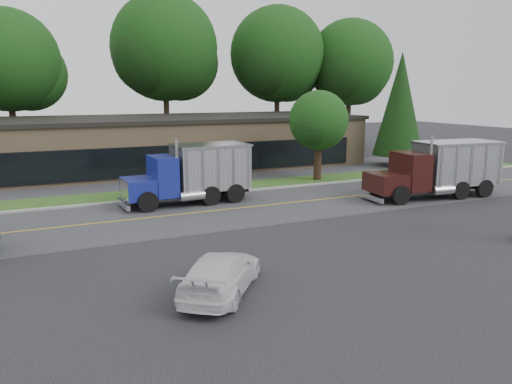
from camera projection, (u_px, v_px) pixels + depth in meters
ground at (304, 260)px, 19.19m from camera, size 140.00×140.00×0.00m
road at (220, 210)px, 27.18m from camera, size 60.00×8.00×0.02m
center_line at (220, 210)px, 27.18m from camera, size 60.00×0.12×0.01m
curb at (195, 196)px, 30.90m from camera, size 60.00×0.30×0.12m
grass_verge at (186, 191)px, 32.50m from camera, size 60.00×3.40×0.03m
far_parking at (166, 179)px, 36.93m from camera, size 60.00×7.00×0.02m
strip_mall at (170, 144)px, 42.70m from camera, size 32.00×12.00×4.00m
tree_far_b at (10, 65)px, 43.64m from camera, size 9.48×8.92×13.52m
tree_far_c at (166, 53)px, 49.21m from camera, size 11.13×10.47×15.87m
tree_far_d at (278, 59)px, 53.39m from camera, size 10.74×10.11×15.32m
tree_far_e at (350, 67)px, 55.08m from camera, size 9.96×9.38×14.21m
evergreen_right at (400, 104)px, 42.45m from camera, size 4.27×4.27×9.71m
tree_verge at (319, 123)px, 35.93m from camera, size 4.55×4.28×6.49m
dump_truck_blue at (194, 172)px, 28.80m from camera, size 7.39×2.88×3.36m
dump_truck_maroon at (440, 168)px, 30.40m from camera, size 8.73×3.37×3.36m
rally_car at (221, 273)px, 15.96m from camera, size 4.24×4.69×1.31m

